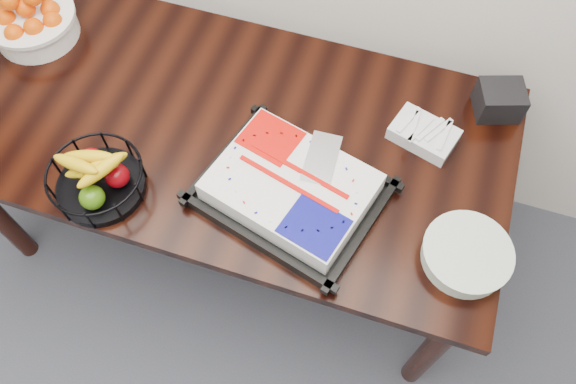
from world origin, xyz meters
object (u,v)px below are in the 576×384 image
(table, at_px, (227,141))
(tangerine_bowl, at_px, (30,17))
(plate_stack, at_px, (466,255))
(cake_tray, at_px, (291,189))
(fruit_basket, at_px, (97,178))
(napkin_box, at_px, (499,100))

(table, height_order, tangerine_bowl, tangerine_bowl)
(plate_stack, bearing_deg, cake_tray, 175.62)
(cake_tray, bearing_deg, fruit_basket, -164.65)
(napkin_box, bearing_deg, plate_stack, -91.07)
(cake_tray, bearing_deg, tangerine_bowl, 161.84)
(table, distance_m, napkin_box, 0.87)
(cake_tray, xyz_separation_m, tangerine_bowl, (-1.04, 0.34, 0.04))
(tangerine_bowl, distance_m, fruit_basket, 0.70)
(tangerine_bowl, distance_m, plate_stack, 1.59)
(tangerine_bowl, bearing_deg, table, -12.05)
(plate_stack, distance_m, napkin_box, 0.55)
(table, height_order, cake_tray, cake_tray)
(table, relative_size, tangerine_bowl, 5.96)
(table, height_order, fruit_basket, fruit_basket)
(table, bearing_deg, fruit_basket, -128.53)
(tangerine_bowl, xyz_separation_m, napkin_box, (1.56, 0.17, -0.03))
(tangerine_bowl, height_order, fruit_basket, tangerine_bowl)
(table, bearing_deg, tangerine_bowl, 167.95)
(cake_tray, height_order, fruit_basket, fruit_basket)
(table, relative_size, napkin_box, 13.14)
(tangerine_bowl, height_order, napkin_box, tangerine_bowl)
(cake_tray, relative_size, plate_stack, 2.36)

